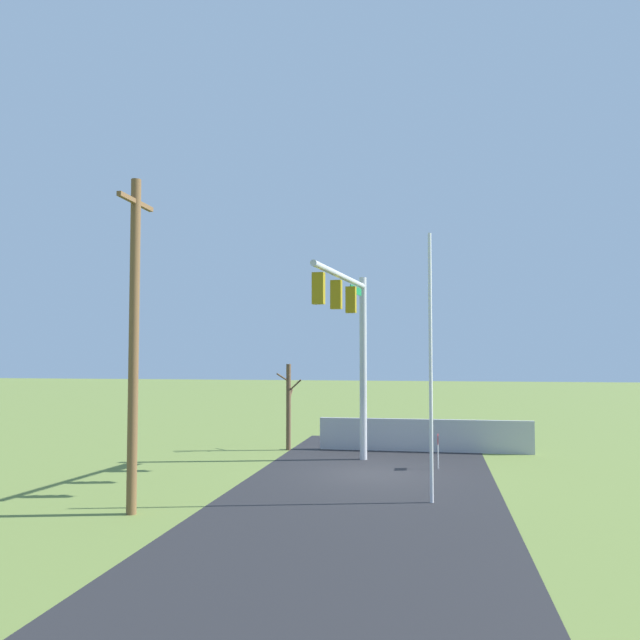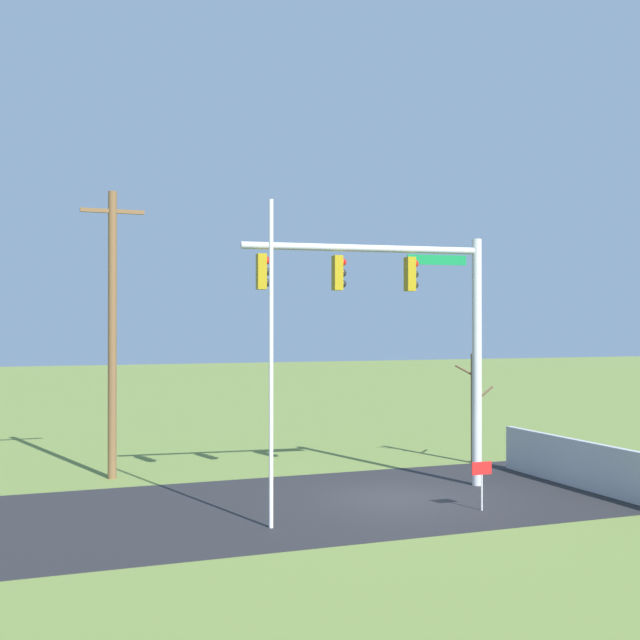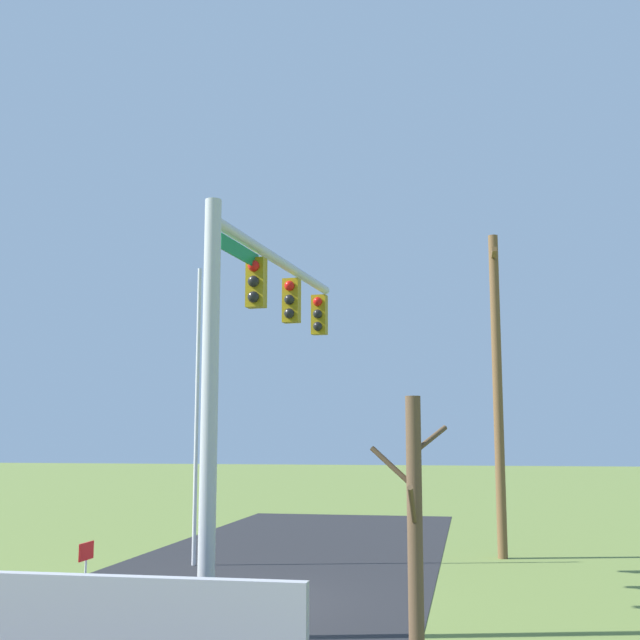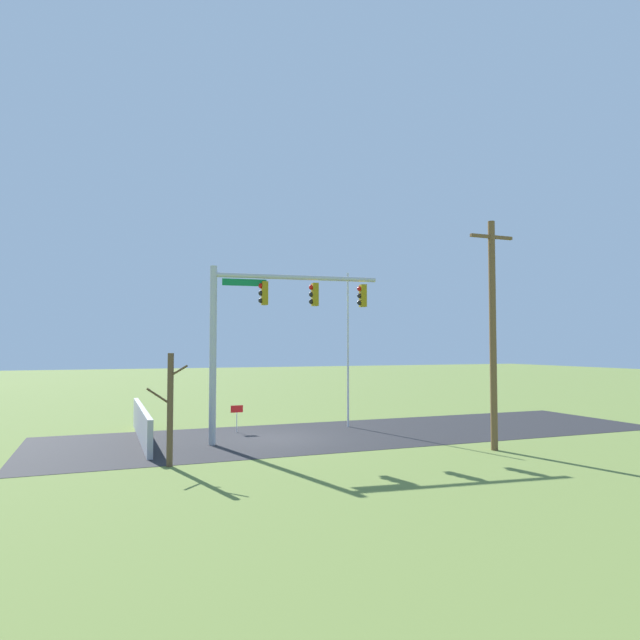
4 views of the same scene
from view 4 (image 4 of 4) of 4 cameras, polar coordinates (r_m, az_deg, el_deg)
name	(u,v)px [view 4 (image 4 of 4)]	position (r m, az deg, el deg)	size (l,w,h in m)	color
ground_plane	(279,438)	(24.29, -4.22, -11.93)	(160.00, 160.00, 0.00)	olive
road_surface	(364,433)	(25.74, 4.49, -11.40)	(28.00, 8.00, 0.01)	#232326
sidewalk_corner	(186,447)	(22.82, -13.48, -12.45)	(6.00, 6.00, 0.01)	#B7B5AD
retaining_fence	(142,423)	(24.84, -17.73, -10.02)	(0.20, 8.90, 1.36)	#A8A8AD
signal_mast	(263,318)	(22.92, -5.82, 0.22)	(6.99, 0.99, 7.12)	#B2B5BA
flagpole	(348,349)	(27.32, 2.87, -3.02)	(0.10, 0.10, 7.50)	silver
utility_pole	(493,330)	(22.18, 17.21, -1.00)	(1.90, 0.26, 8.69)	brown
bare_tree	(170,408)	(19.05, -15.05, -8.63)	(1.27, 1.02, 3.68)	brown
open_sign	(237,412)	(25.94, -8.48, -9.30)	(0.56, 0.04, 1.22)	silver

